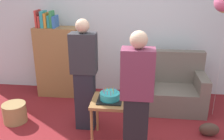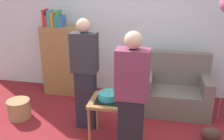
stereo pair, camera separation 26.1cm
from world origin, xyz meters
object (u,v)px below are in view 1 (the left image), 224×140
(bookshelf, at_px, (58,60))
(birthday_cake, at_px, (110,97))
(couch, at_px, (171,89))
(wicker_basket, at_px, (15,113))
(handbag, at_px, (209,129))
(person_holding_cake, at_px, (136,101))
(side_table, at_px, (110,107))
(person_blowing_candles, at_px, (84,75))

(bookshelf, xyz_separation_m, birthday_cake, (1.13, -1.38, -0.01))
(couch, bearing_deg, wicker_basket, -162.84)
(birthday_cake, distance_m, handbag, 1.53)
(couch, distance_m, person_holding_cake, 1.66)
(bookshelf, distance_m, birthday_cake, 1.78)
(side_table, relative_size, person_blowing_candles, 0.38)
(side_table, relative_size, handbag, 2.22)
(couch, relative_size, wicker_basket, 3.06)
(side_table, xyz_separation_m, wicker_basket, (-1.54, 0.32, -0.37))
(wicker_basket, bearing_deg, person_holding_cake, -20.87)
(couch, height_order, wicker_basket, couch)
(birthday_cake, bearing_deg, handbag, 10.69)
(handbag, bearing_deg, birthday_cake, -169.31)
(couch, bearing_deg, birthday_cake, -130.54)
(person_holding_cake, height_order, wicker_basket, person_holding_cake)
(person_blowing_candles, xyz_separation_m, wicker_basket, (-1.14, 0.02, -0.68))
(side_table, relative_size, birthday_cake, 1.94)
(couch, height_order, side_table, couch)
(person_blowing_candles, relative_size, handbag, 5.82)
(couch, bearing_deg, side_table, -130.54)
(bookshelf, relative_size, handbag, 5.72)
(person_blowing_candles, bearing_deg, side_table, -38.93)
(handbag, bearing_deg, person_holding_cake, -147.45)
(couch, relative_size, side_table, 1.77)
(bookshelf, relative_size, person_holding_cake, 0.98)
(person_blowing_candles, relative_size, person_holding_cake, 1.00)
(person_blowing_candles, bearing_deg, handbag, -3.16)
(birthday_cake, height_order, handbag, birthday_cake)
(wicker_basket, bearing_deg, side_table, -11.67)
(person_blowing_candles, bearing_deg, wicker_basket, 177.18)
(bookshelf, relative_size, person_blowing_candles, 0.98)
(couch, bearing_deg, handbag, -59.90)
(couch, distance_m, person_blowing_candles, 1.61)
(couch, xyz_separation_m, person_blowing_candles, (-1.32, -0.78, 0.49))
(side_table, height_order, wicker_basket, side_table)
(person_blowing_candles, height_order, wicker_basket, person_blowing_candles)
(couch, distance_m, wicker_basket, 2.58)
(person_holding_cake, bearing_deg, handbag, -153.89)
(birthday_cake, height_order, wicker_basket, birthday_cake)
(couch, bearing_deg, person_blowing_candles, -149.54)
(bookshelf, bearing_deg, handbag, -23.82)
(birthday_cake, relative_size, person_holding_cake, 0.20)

